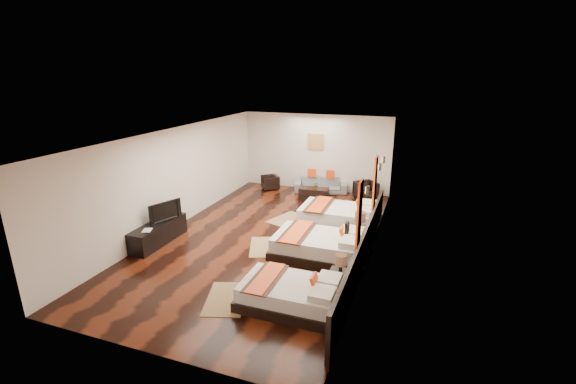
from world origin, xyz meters
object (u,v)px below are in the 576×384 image
at_px(coffee_table, 314,194).
at_px(bed_mid, 322,246).
at_px(nightstand_b, 359,235).
at_px(armchair_left, 270,182).
at_px(book, 143,231).
at_px(sofa, 321,185).
at_px(table_plant, 316,185).
at_px(figurine, 174,208).
at_px(nightstand_a, 340,280).
at_px(bed_near, 292,294).
at_px(bed_far, 341,216).
at_px(armchair_right, 366,190).
at_px(tv_console, 159,233).
at_px(tv, 163,211).

bearing_deg(coffee_table, bed_mid, -71.54).
relative_size(nightstand_b, armchair_left, 1.61).
xyz_separation_m(bed_mid, nightstand_b, (0.75, 0.83, 0.04)).
distance_m(book, sofa, 6.86).
relative_size(armchair_left, table_plant, 2.38).
bearing_deg(coffee_table, figurine, -124.61).
relative_size(bed_mid, nightstand_a, 2.64).
bearing_deg(bed_near, figurine, 151.78).
relative_size(bed_far, armchair_right, 3.30).
bearing_deg(sofa, figurine, -133.97).
xyz_separation_m(book, coffee_table, (2.80, 5.36, -0.36)).
height_order(book, table_plant, table_plant).
distance_m(tv_console, figurine, 0.85).
bearing_deg(bed_far, figurine, -154.87).
distance_m(bed_mid, sofa, 5.27).
bearing_deg(nightstand_b, tv, -165.91).
xyz_separation_m(tv, sofa, (2.75, 5.48, -0.54)).
relative_size(bed_far, coffee_table, 2.29).
distance_m(bed_near, armchair_left, 7.61).
relative_size(bed_mid, nightstand_b, 2.35).
xyz_separation_m(bed_mid, coffee_table, (-1.40, 4.18, -0.10)).
relative_size(nightstand_b, book, 3.49).
bearing_deg(coffee_table, bed_near, -77.57).
height_order(bed_near, nightstand_a, nightstand_a).
xyz_separation_m(bed_near, nightstand_a, (0.75, 0.73, 0.05)).
xyz_separation_m(bed_near, sofa, (-1.39, 7.21, 0.02)).
bearing_deg(tv, book, -162.80).
xyz_separation_m(bed_far, armchair_left, (-3.27, 2.65, -0.03)).
bearing_deg(nightstand_b, figurine, -171.86).
bearing_deg(armchair_left, tv, -48.29).
bearing_deg(bed_mid, tv, -174.47).
relative_size(nightstand_a, armchair_left, 1.44).
distance_m(nightstand_a, tv_console, 5.01).
bearing_deg(bed_far, sofa, 115.00).
xyz_separation_m(bed_mid, book, (-4.20, -1.17, 0.27)).
relative_size(tv, armchair_left, 1.54).
bearing_deg(bed_near, armchair_right, 87.48).
height_order(book, armchair_right, armchair_right).
bearing_deg(tv, bed_mid, -63.57).
xyz_separation_m(armchair_left, armchair_right, (3.57, 0.06, 0.04)).
bearing_deg(coffee_table, tv, -121.00).
height_order(bed_near, nightstand_b, nightstand_b).
distance_m(tv, table_plant, 5.34).
height_order(nightstand_a, armchair_right, nightstand_a).
relative_size(nightstand_b, table_plant, 3.84).
height_order(nightstand_a, sofa, nightstand_a).
height_order(bed_far, tv, tv).
height_order(bed_mid, tv_console, bed_mid).
height_order(bed_far, book, bed_far).
distance_m(bed_mid, coffee_table, 4.41).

